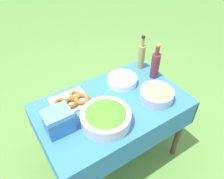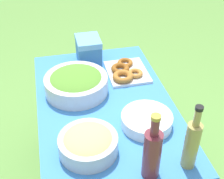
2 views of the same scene
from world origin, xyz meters
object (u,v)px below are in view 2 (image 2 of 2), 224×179
pasta_bowl (88,143)px  wine_bottle (152,153)px  salad_bowl (76,83)px  donut_platter (126,71)px  cooler_box (89,51)px  olive_oil_bottle (192,144)px  plate_stack (147,120)px

pasta_bowl → wine_bottle: bearing=52.0°
pasta_bowl → salad_bowl: bearing=178.9°
salad_bowl → donut_platter: (-0.11, 0.31, -0.04)m
wine_bottle → pasta_bowl: bearing=-128.0°
salad_bowl → cooler_box: cooler_box is taller
cooler_box → salad_bowl: bearing=-22.1°
salad_bowl → cooler_box: (-0.29, 0.12, 0.03)m
cooler_box → pasta_bowl: bearing=-9.6°
olive_oil_bottle → salad_bowl: bearing=-147.9°
salad_bowl → plate_stack: bearing=40.3°
salad_bowl → olive_oil_bottle: olive_oil_bottle is taller
salad_bowl → olive_oil_bottle: 0.74m
salad_bowl → wine_bottle: wine_bottle is taller
pasta_bowl → olive_oil_bottle: bearing=67.4°
pasta_bowl → olive_oil_bottle: 0.44m
pasta_bowl → plate_stack: (-0.11, 0.31, -0.02)m
olive_oil_bottle → wine_bottle: bearing=-86.4°
donut_platter → wine_bottle: 0.76m
pasta_bowl → wine_bottle: size_ratio=0.83×
pasta_bowl → wine_bottle: (0.18, 0.23, 0.07)m
plate_stack → olive_oil_bottle: olive_oil_bottle is taller
donut_platter → cooler_box: (-0.18, -0.19, 0.07)m
pasta_bowl → olive_oil_bottle: size_ratio=0.83×
olive_oil_bottle → cooler_box: 0.96m
plate_stack → cooler_box: cooler_box is taller
salad_bowl → olive_oil_bottle: (0.63, 0.39, 0.07)m
salad_bowl → cooler_box: size_ratio=1.94×
pasta_bowl → plate_stack: pasta_bowl is taller
donut_platter → wine_bottle: (0.75, -0.09, 0.11)m
olive_oil_bottle → cooler_box: size_ratio=1.77×
salad_bowl → pasta_bowl: size_ratio=1.33×
donut_platter → plate_stack: bearing=-1.9°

